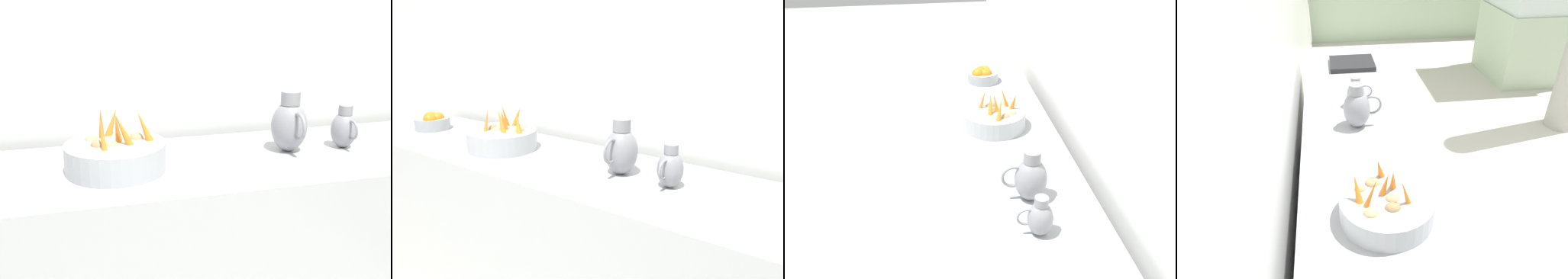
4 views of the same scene
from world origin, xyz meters
The scene contains 7 objects.
ground_plane centered at (0.00, 0.00, 0.00)m, with size 14.71×14.71×0.00m, color beige.
tile_wall_left centered at (-1.95, 0.24, 1.50)m, with size 0.10×7.84×3.00m, color white.
prep_counter centered at (-1.50, -0.26, 0.45)m, with size 0.67×2.90×0.91m, color #ADAFB5.
vegetable_colander centered at (-1.49, -0.73, 0.97)m, with size 0.37×0.37×0.23m.
metal_pitcher_tall centered at (-1.53, -0.01, 1.02)m, with size 0.21×0.15×0.25m.
metal_pitcher_short centered at (-1.51, 0.24, 0.99)m, with size 0.16×0.11×0.19m.
counter_sink_basin centered at (-1.49, 0.91, 0.93)m, with size 0.34×0.30×0.04m, color #232326.
Camera 4 is at (-1.68, -1.74, 1.94)m, focal length 33.00 mm.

